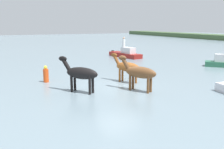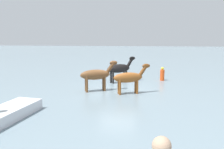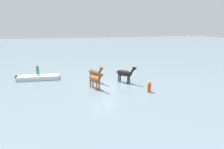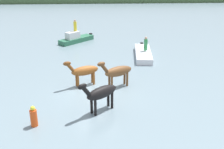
{
  "view_description": "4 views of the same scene",
  "coord_description": "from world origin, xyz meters",
  "px_view_note": "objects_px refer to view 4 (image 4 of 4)",
  "views": [
    {
      "loc": [
        13.32,
        -6.72,
        3.87
      ],
      "look_at": [
        0.24,
        -0.53,
        0.88
      ],
      "focal_mm": 39.26,
      "sensor_mm": 36.0,
      "label": 1
    },
    {
      "loc": [
        -2.0,
        15.09,
        3.54
      ],
      "look_at": [
        0.42,
        -0.11,
        1.01
      ],
      "focal_mm": 35.93,
      "sensor_mm": 36.0,
      "label": 2
    },
    {
      "loc": [
        -18.0,
        4.04,
        6.29
      ],
      "look_at": [
        -0.11,
        -0.92,
        1.17
      ],
      "focal_mm": 28.31,
      "sensor_mm": 36.0,
      "label": 3
    },
    {
      "loc": [
        0.04,
        -16.23,
        7.76
      ],
      "look_at": [
        0.99,
        0.78,
        0.88
      ],
      "focal_mm": 44.34,
      "sensor_mm": 36.0,
      "label": 4
    }
  ],
  "objects_px": {
    "horse_dark_mare": "(84,71)",
    "horse_gray_outer": "(117,72)",
    "person_boatman_standing": "(146,44)",
    "buoy_channel_marker": "(34,117)",
    "horse_lead": "(101,93)",
    "boat_dinghy_port": "(76,39)",
    "boat_motor_center": "(143,54)",
    "person_helmsman_aft": "(75,26)"
  },
  "relations": [
    {
      "from": "horse_lead",
      "to": "boat_motor_center",
      "type": "bearing_deg",
      "value": -151.16
    },
    {
      "from": "person_helmsman_aft",
      "to": "horse_gray_outer",
      "type": "bearing_deg",
      "value": -73.32
    },
    {
      "from": "horse_dark_mare",
      "to": "horse_gray_outer",
      "type": "distance_m",
      "value": 2.26
    },
    {
      "from": "horse_dark_mare",
      "to": "horse_lead",
      "type": "distance_m",
      "value": 3.76
    },
    {
      "from": "boat_dinghy_port",
      "to": "horse_lead",
      "type": "bearing_deg",
      "value": 54.66
    },
    {
      "from": "horse_gray_outer",
      "to": "boat_dinghy_port",
      "type": "bearing_deg",
      "value": -100.69
    },
    {
      "from": "boat_dinghy_port",
      "to": "person_boatman_standing",
      "type": "distance_m",
      "value": 8.34
    },
    {
      "from": "horse_lead",
      "to": "person_boatman_standing",
      "type": "bearing_deg",
      "value": -152.07
    },
    {
      "from": "boat_dinghy_port",
      "to": "person_boatman_standing",
      "type": "relative_size",
      "value": 3.05
    },
    {
      "from": "horse_lead",
      "to": "buoy_channel_marker",
      "type": "relative_size",
      "value": 2.01
    },
    {
      "from": "horse_lead",
      "to": "horse_gray_outer",
      "type": "bearing_deg",
      "value": -148.67
    },
    {
      "from": "horse_gray_outer",
      "to": "person_boatman_standing",
      "type": "height_order",
      "value": "horse_gray_outer"
    },
    {
      "from": "horse_dark_mare",
      "to": "boat_motor_center",
      "type": "xyz_separation_m",
      "value": [
        5.03,
        6.05,
        -0.87
      ]
    },
    {
      "from": "horse_dark_mare",
      "to": "person_boatman_standing",
      "type": "distance_m",
      "value": 8.03
    },
    {
      "from": "boat_motor_center",
      "to": "person_boatman_standing",
      "type": "xyz_separation_m",
      "value": [
        0.2,
        0.04,
        0.97
      ]
    },
    {
      "from": "horse_dark_mare",
      "to": "horse_gray_outer",
      "type": "height_order",
      "value": "horse_gray_outer"
    },
    {
      "from": "person_helmsman_aft",
      "to": "person_boatman_standing",
      "type": "xyz_separation_m",
      "value": [
        6.53,
        -5.28,
        -0.57
      ]
    },
    {
      "from": "boat_dinghy_port",
      "to": "person_helmsman_aft",
      "type": "xyz_separation_m",
      "value": [
        -0.01,
        0.15,
        1.41
      ]
    },
    {
      "from": "horse_dark_mare",
      "to": "person_helmsman_aft",
      "type": "height_order",
      "value": "person_helmsman_aft"
    },
    {
      "from": "person_boatman_standing",
      "to": "buoy_channel_marker",
      "type": "relative_size",
      "value": 1.04
    },
    {
      "from": "horse_dark_mare",
      "to": "horse_lead",
      "type": "height_order",
      "value": "horse_lead"
    },
    {
      "from": "horse_dark_mare",
      "to": "buoy_channel_marker",
      "type": "relative_size",
      "value": 2.09
    },
    {
      "from": "horse_dark_mare",
      "to": "boat_dinghy_port",
      "type": "xyz_separation_m",
      "value": [
        -1.29,
        11.22,
        -0.74
      ]
    },
    {
      "from": "horse_lead",
      "to": "person_helmsman_aft",
      "type": "relative_size",
      "value": 1.92
    },
    {
      "from": "boat_motor_center",
      "to": "person_boatman_standing",
      "type": "bearing_deg",
      "value": 106.42
    },
    {
      "from": "boat_motor_center",
      "to": "buoy_channel_marker",
      "type": "xyz_separation_m",
      "value": [
        -7.4,
        -10.99,
        0.34
      ]
    },
    {
      "from": "horse_dark_mare",
      "to": "boat_motor_center",
      "type": "height_order",
      "value": "horse_dark_mare"
    },
    {
      "from": "horse_dark_mare",
      "to": "boat_dinghy_port",
      "type": "bearing_deg",
      "value": -107.28
    },
    {
      "from": "horse_gray_outer",
      "to": "boat_motor_center",
      "type": "distance_m",
      "value": 7.1
    },
    {
      "from": "horse_gray_outer",
      "to": "boat_motor_center",
      "type": "relative_size",
      "value": 0.48
    },
    {
      "from": "person_helmsman_aft",
      "to": "boat_motor_center",
      "type": "bearing_deg",
      "value": -40.0
    },
    {
      "from": "person_boatman_standing",
      "to": "buoy_channel_marker",
      "type": "height_order",
      "value": "person_boatman_standing"
    },
    {
      "from": "person_helmsman_aft",
      "to": "person_boatman_standing",
      "type": "height_order",
      "value": "person_helmsman_aft"
    },
    {
      "from": "horse_gray_outer",
      "to": "boat_dinghy_port",
      "type": "xyz_separation_m",
      "value": [
        -3.51,
        11.62,
        -0.8
      ]
    },
    {
      "from": "horse_lead",
      "to": "buoy_channel_marker",
      "type": "bearing_deg",
      "value": -17.51
    },
    {
      "from": "boat_motor_center",
      "to": "buoy_channel_marker",
      "type": "height_order",
      "value": "buoy_channel_marker"
    },
    {
      "from": "horse_dark_mare",
      "to": "boat_dinghy_port",
      "type": "relative_size",
      "value": 0.66
    },
    {
      "from": "person_boatman_standing",
      "to": "buoy_channel_marker",
      "type": "xyz_separation_m",
      "value": [
        -7.59,
        -11.03,
        -0.63
      ]
    },
    {
      "from": "person_helmsman_aft",
      "to": "buoy_channel_marker",
      "type": "bearing_deg",
      "value": -93.71
    },
    {
      "from": "horse_lead",
      "to": "person_boatman_standing",
      "type": "distance_m",
      "value": 10.55
    },
    {
      "from": "horse_lead",
      "to": "person_boatman_standing",
      "type": "height_order",
      "value": "horse_lead"
    },
    {
      "from": "buoy_channel_marker",
      "to": "person_boatman_standing",
      "type": "bearing_deg",
      "value": 55.46
    }
  ]
}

